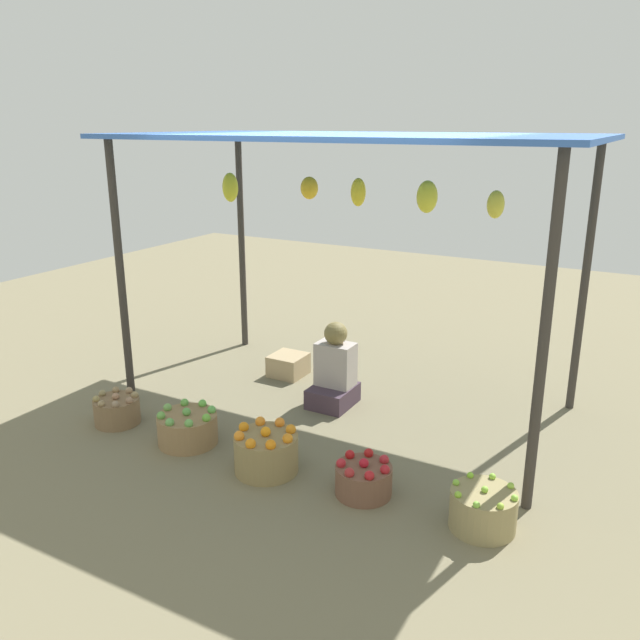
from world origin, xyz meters
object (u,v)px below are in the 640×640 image
object	(u,v)px
wooden_crate_near_vendor	(288,365)
vendor_person	(334,373)
basket_potatoes	(117,410)
basket_green_apples	(188,428)
basket_oranges	(266,452)
basket_limes	(483,509)
basket_red_apples	(364,479)

from	to	relation	value
wooden_crate_near_vendor	vendor_person	bearing A→B (deg)	-28.19
vendor_person	basket_potatoes	distance (m)	1.92
vendor_person	basket_green_apples	size ratio (longest dim) A/B	1.63
basket_oranges	wooden_crate_near_vendor	world-z (taller)	basket_oranges
vendor_person	wooden_crate_near_vendor	bearing A→B (deg)	151.81
basket_limes	wooden_crate_near_vendor	world-z (taller)	basket_limes
basket_potatoes	wooden_crate_near_vendor	distance (m)	1.79
basket_potatoes	wooden_crate_near_vendor	size ratio (longest dim) A/B	1.12
basket_oranges	basket_red_apples	size ratio (longest dim) A/B	1.20
vendor_person	basket_red_apples	size ratio (longest dim) A/B	1.97
basket_potatoes	basket_green_apples	distance (m)	0.77
basket_potatoes	basket_oranges	size ratio (longest dim) A/B	0.81
basket_green_apples	basket_oranges	world-z (taller)	basket_oranges
vendor_person	wooden_crate_near_vendor	world-z (taller)	vendor_person
basket_limes	wooden_crate_near_vendor	xyz separation A→B (m)	(-2.45, 1.62, -0.02)
basket_green_apples	wooden_crate_near_vendor	distance (m)	1.63
vendor_person	basket_red_apples	xyz separation A→B (m)	(0.88, -1.23, -0.18)
vendor_person	basket_limes	distance (m)	2.11
basket_potatoes	wooden_crate_near_vendor	bearing A→B (deg)	66.60
basket_limes	vendor_person	bearing A→B (deg)	144.48
basket_potatoes	basket_green_apples	size ratio (longest dim) A/B	0.81
vendor_person	basket_red_apples	world-z (taller)	vendor_person
basket_oranges	basket_limes	xyz separation A→B (m)	(1.60, 0.08, -0.02)
vendor_person	basket_red_apples	distance (m)	1.52
basket_potatoes	basket_green_apples	xyz separation A→B (m)	(0.77, 0.01, 0.01)
basket_green_apples	basket_potatoes	bearing A→B (deg)	-178.99
basket_potatoes	basket_limes	distance (m)	3.16
basket_oranges	basket_red_apples	world-z (taller)	basket_oranges
vendor_person	basket_potatoes	world-z (taller)	vendor_person
basket_potatoes	wooden_crate_near_vendor	world-z (taller)	basket_potatoes
basket_potatoes	basket_limes	bearing A→B (deg)	0.54
basket_limes	basket_red_apples	bearing A→B (deg)	-179.26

